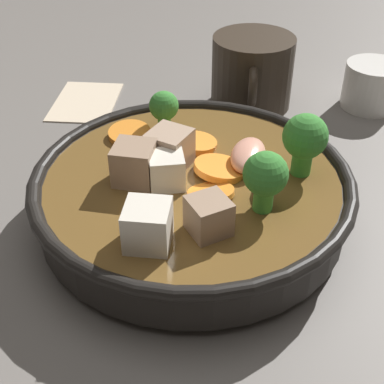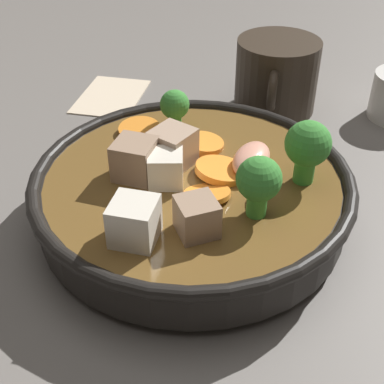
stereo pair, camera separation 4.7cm
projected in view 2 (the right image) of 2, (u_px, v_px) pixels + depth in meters
The scene contains 4 objects.
ground_plane at pixel (192, 221), 0.49m from camera, with size 3.00×3.00×0.00m, color slate.
stirfry_bowl at pixel (193, 189), 0.47m from camera, with size 0.28×0.28×0.10m.
dark_mug at pixel (276, 76), 0.64m from camera, with size 0.12×0.10×0.09m.
napkin at pixel (111, 96), 0.69m from camera, with size 0.11×0.08×0.00m.
Camera 2 is at (0.37, 0.08, 0.31)m, focal length 50.00 mm.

